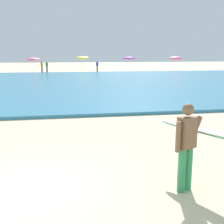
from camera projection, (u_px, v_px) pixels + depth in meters
ground_plane at (17, 194)px, 5.49m from camera, size 160.00×160.00×0.00m
sea at (52, 83)px, 25.25m from camera, size 120.00×28.00×0.14m
surfer_with_board at (195, 138)px, 5.56m from camera, size 1.36×2.29×1.73m
beach_umbrella_1 at (33, 59)px, 41.03m from camera, size 1.92×1.94×2.06m
beach_umbrella_2 at (83, 58)px, 42.55m from camera, size 1.86×1.89×2.25m
beach_umbrella_3 at (129, 58)px, 43.20m from camera, size 2.05×2.07×2.15m
beach_umbrella_4 at (175, 58)px, 44.27m from camera, size 2.02×2.04×2.18m
beachgoer_near_row_left at (97, 66)px, 40.91m from camera, size 0.32×0.20×1.58m
beachgoer_near_row_mid at (47, 67)px, 39.14m from camera, size 0.32×0.20×1.58m
beachgoer_near_row_right at (42, 66)px, 39.97m from camera, size 0.32×0.20×1.58m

